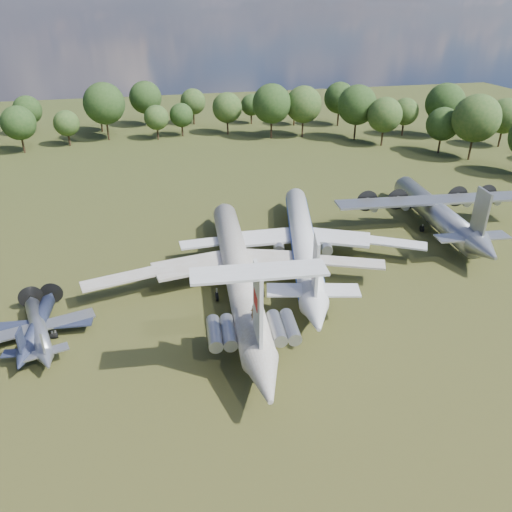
{
  "coord_description": "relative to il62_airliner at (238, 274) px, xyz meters",
  "views": [
    {
      "loc": [
        -5.92,
        -57.48,
        34.82
      ],
      "look_at": [
        7.22,
        -1.9,
        5.0
      ],
      "focal_mm": 35.0,
      "sensor_mm": 36.0,
      "label": 1
    }
  ],
  "objects": [
    {
      "name": "ground",
      "position": [
        -4.83,
        1.73,
        -2.53
      ],
      "size": [
        300.0,
        300.0,
        0.0
      ],
      "primitive_type": "plane",
      "color": "#1F3913",
      "rests_on": "ground"
    },
    {
      "name": "small_prop_northwest",
      "position": [
        -24.02,
        -5.41,
        -1.28
      ],
      "size": [
        16.44,
        19.64,
        2.49
      ],
      "primitive_type": null,
      "rotation": [
        0.0,
        0.0,
        0.26
      ],
      "color": "#A1A4A9",
      "rests_on": "ground"
    },
    {
      "name": "il62_airliner",
      "position": [
        0.0,
        0.0,
        0.0
      ],
      "size": [
        43.9,
        54.77,
        5.06
      ],
      "primitive_type": null,
      "rotation": [
        0.0,
        0.0,
        -0.08
      ],
      "color": "beige",
      "rests_on": "ground"
    },
    {
      "name": "small_prop_west",
      "position": [
        -24.24,
        -4.85,
        -1.33
      ],
      "size": [
        13.5,
        17.41,
        2.4
      ],
      "primitive_type": null,
      "rotation": [
        0.0,
        0.0,
        -0.1
      ],
      "color": "#151C30",
      "rests_on": "ground"
    },
    {
      "name": "person_on_il62",
      "position": [
        -1.19,
        -14.12,
        3.45
      ],
      "size": [
        0.78,
        0.64,
        1.84
      ],
      "primitive_type": "imported",
      "rotation": [
        0.0,
        0.0,
        3.48
      ],
      "color": "brown",
      "rests_on": "il62_airliner"
    },
    {
      "name": "an12_transport",
      "position": [
        35.92,
        12.09,
        -0.09
      ],
      "size": [
        36.58,
        40.1,
        4.88
      ],
      "primitive_type": null,
      "rotation": [
        0.0,
        0.0,
        -0.09
      ],
      "color": "#ACB0B5",
      "rests_on": "ground"
    },
    {
      "name": "tu104_jet",
      "position": [
        11.09,
        6.77,
        -0.13
      ],
      "size": [
        46.37,
        55.17,
        4.8
      ],
      "primitive_type": null,
      "rotation": [
        0.0,
        0.0,
        -0.24
      ],
      "color": "silver",
      "rests_on": "ground"
    }
  ]
}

